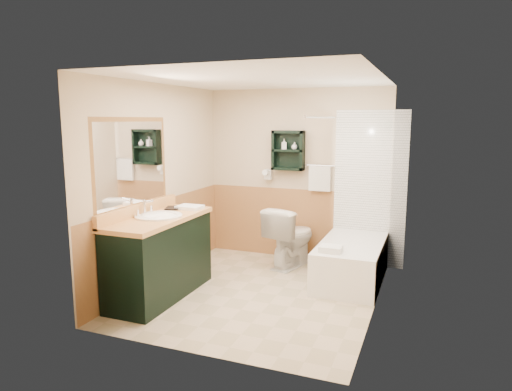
% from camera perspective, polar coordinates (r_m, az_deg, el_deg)
% --- Properties ---
extents(floor, '(3.00, 3.00, 0.00)m').
position_cam_1_polar(floor, '(5.38, 0.32, -12.03)').
color(floor, '#C5B190').
rests_on(floor, ground).
extents(back_wall, '(2.60, 0.04, 2.40)m').
position_cam_1_polar(back_wall, '(6.50, 5.14, 2.60)').
color(back_wall, beige).
rests_on(back_wall, ground).
extents(left_wall, '(0.04, 3.00, 2.40)m').
position_cam_1_polar(left_wall, '(5.67, -12.22, 1.42)').
color(left_wall, beige).
rests_on(left_wall, ground).
extents(right_wall, '(0.04, 3.00, 2.40)m').
position_cam_1_polar(right_wall, '(4.77, 15.33, -0.19)').
color(right_wall, beige).
rests_on(right_wall, ground).
extents(ceiling, '(2.60, 3.00, 0.04)m').
position_cam_1_polar(ceiling, '(5.03, 0.35, 14.57)').
color(ceiling, white).
rests_on(ceiling, back_wall).
extents(wainscot_left, '(2.98, 2.98, 1.00)m').
position_cam_1_polar(wainscot_left, '(5.79, -11.69, -5.47)').
color(wainscot_left, tan).
rests_on(wainscot_left, left_wall).
extents(wainscot_back, '(2.58, 2.58, 1.00)m').
position_cam_1_polar(wainscot_back, '(6.58, 4.96, -3.50)').
color(wainscot_back, tan).
rests_on(wainscot_back, back_wall).
extents(mirror_frame, '(1.30, 1.30, 1.00)m').
position_cam_1_polar(mirror_frame, '(5.16, -15.24, 3.89)').
color(mirror_frame, brown).
rests_on(mirror_frame, left_wall).
extents(mirror_glass, '(1.20, 1.20, 0.90)m').
position_cam_1_polar(mirror_glass, '(5.16, -15.19, 3.88)').
color(mirror_glass, white).
rests_on(mirror_glass, left_wall).
extents(tile_right, '(1.50, 1.50, 2.10)m').
position_cam_1_polar(tile_right, '(5.53, 15.68, -0.49)').
color(tile_right, white).
rests_on(tile_right, right_wall).
extents(tile_back, '(0.95, 0.95, 2.10)m').
position_cam_1_polar(tile_back, '(6.27, 14.03, 0.72)').
color(tile_back, white).
rests_on(tile_back, back_wall).
extents(tile_accent, '(1.50, 1.50, 0.10)m').
position_cam_1_polar(tile_accent, '(5.45, 15.97, 8.35)').
color(tile_accent, '#154B36').
rests_on(tile_accent, right_wall).
extents(wall_shelf, '(0.45, 0.15, 0.55)m').
position_cam_1_polar(wall_shelf, '(6.38, 4.03, 5.64)').
color(wall_shelf, black).
rests_on(wall_shelf, back_wall).
extents(hair_dryer, '(0.10, 0.24, 0.18)m').
position_cam_1_polar(hair_dryer, '(6.54, 1.54, 2.67)').
color(hair_dryer, white).
rests_on(hair_dryer, back_wall).
extents(towel_bar, '(0.40, 0.06, 0.40)m').
position_cam_1_polar(towel_bar, '(6.33, 8.03, 3.72)').
color(towel_bar, white).
rests_on(towel_bar, back_wall).
extents(curtain_rod, '(0.03, 1.60, 0.03)m').
position_cam_1_polar(curtain_rod, '(5.57, 8.33, 9.65)').
color(curtain_rod, silver).
rests_on(curtain_rod, back_wall).
extents(shower_curtain, '(1.05, 1.05, 1.70)m').
position_cam_1_polar(shower_curtain, '(5.80, 8.52, 1.21)').
color(shower_curtain, beige).
rests_on(shower_curtain, curtain_rod).
extents(vanity, '(0.59, 1.45, 0.92)m').
position_cam_1_polar(vanity, '(5.25, -11.90, -7.49)').
color(vanity, black).
rests_on(vanity, ground).
extents(bathtub, '(0.74, 1.50, 0.49)m').
position_cam_1_polar(bathtub, '(5.83, 11.90, -7.97)').
color(bathtub, white).
rests_on(bathtub, ground).
extents(toilet, '(0.66, 0.92, 0.81)m').
position_cam_1_polar(toilet, '(6.21, 4.38, -5.20)').
color(toilet, white).
rests_on(toilet, ground).
extents(counter_towel, '(0.29, 0.23, 0.04)m').
position_cam_1_polar(counter_towel, '(5.52, -8.28, -1.46)').
color(counter_towel, white).
rests_on(counter_towel, vanity).
extents(vanity_book, '(0.16, 0.08, 0.22)m').
position_cam_1_polar(vanity_book, '(5.54, -11.24, -0.53)').
color(vanity_book, black).
rests_on(vanity_book, vanity).
extents(tub_towel, '(0.25, 0.21, 0.07)m').
position_cam_1_polar(tub_towel, '(5.26, 9.35, -6.61)').
color(tub_towel, white).
rests_on(tub_towel, bathtub).
extents(soap_bottle_a, '(0.11, 0.16, 0.07)m').
position_cam_1_polar(soap_bottle_a, '(6.39, 3.52, 6.09)').
color(soap_bottle_a, white).
rests_on(soap_bottle_a, wall_shelf).
extents(soap_bottle_b, '(0.09, 0.11, 0.08)m').
position_cam_1_polar(soap_bottle_b, '(6.35, 4.84, 6.11)').
color(soap_bottle_b, white).
rests_on(soap_bottle_b, wall_shelf).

